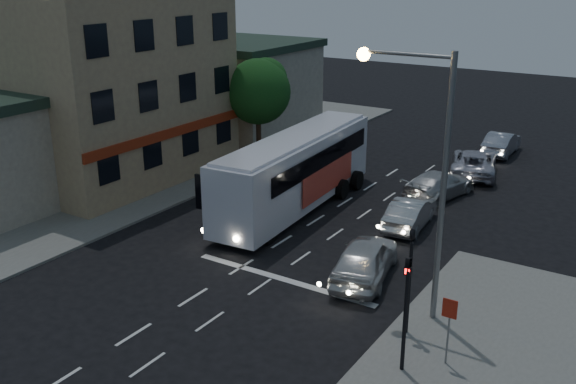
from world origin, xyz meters
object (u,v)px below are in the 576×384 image
Objects in this scene: car_sedan_a at (410,213)px; car_sedan_b at (439,185)px; car_suv at (365,259)px; streetlight at (426,157)px; traffic_signal_main at (410,269)px; car_extra at (501,143)px; traffic_signal_side at (406,301)px; tour_bus at (296,170)px; car_sedan_c at (474,163)px; regulatory_sign at (449,321)px; street_tree at (258,89)px.

car_sedan_b reaches higher than car_sedan_a.
car_suv is 5.86m from car_sedan_a.
traffic_signal_main is at bearing -79.80° from streetlight.
streetlight reaches higher than car_extra.
traffic_signal_side is at bearing 105.43° from car_sedan_a.
traffic_signal_side is at bearing -49.21° from tour_bus.
tour_bus is at bearing -51.28° from car_suv.
car_suv is at bearing 149.66° from streetlight.
regulatory_sign is at bearing 89.95° from car_sedan_c.
tour_bus reaches higher than car_extra.
traffic_signal_side reaches higher than tour_bus.
traffic_signal_side is (0.70, -1.98, 0.00)m from traffic_signal_main.
car_sedan_c is (-0.47, 15.37, -0.08)m from car_suv.
traffic_signal_main is at bearing 109.49° from traffic_signal_side.
tour_bus is 14.30m from regulatory_sign.
tour_bus is 3.03× the size of traffic_signal_side.
tour_bus is 11.88m from car_sedan_c.
car_extra is at bearing 98.81° from traffic_signal_side.
tour_bus reaches higher than car_suv.
car_suv reaches higher than car_sedan_a.
regulatory_sign reaches higher than car_sedan_c.
traffic_signal_side is at bearing 97.58° from car_extra.
car_sedan_c is 1.29× the size of traffic_signal_side.
car_suv is 2.18× the size of regulatory_sign.
tour_bus reaches higher than car_sedan_c.
streetlight is (3.02, -22.24, 5.00)m from car_extra.
car_sedan_a is at bearing 105.87° from car_sedan_b.
streetlight is at bearing 118.44° from car_sedan_b.
car_extra is (-0.29, 20.64, -0.08)m from car_suv.
car_suv reaches higher than car_extra.
street_tree is (-12.35, -4.14, 3.76)m from car_sedan_c.
street_tree reaches higher than car_suv.
car_sedan_c is at bearing -82.12° from car_sedan_b.
traffic_signal_side is 0.46× the size of streetlight.
traffic_signal_side is (4.51, -15.51, 1.72)m from car_sedan_b.
car_sedan_b is (-0.83, 10.51, -0.11)m from car_suv.
street_tree reaches higher than regulatory_sign.
car_sedan_b is 1.18× the size of traffic_signal_main.
car_sedan_a is 0.68× the size of street_tree.
car_suv is at bearing 139.28° from regulatory_sign.
car_suv is 4.54m from traffic_signal_main.
traffic_signal_side reaches higher than car_sedan_b.
tour_bus is at bearing -43.22° from street_tree.
traffic_signal_side reaches higher than car_sedan_c.
streetlight is (3.20, -16.97, 5.00)m from car_sedan_c.
streetlight reaches higher than street_tree.
car_sedan_a is 0.80× the size of car_sedan_c.
car_sedan_c is at bearing -96.04° from car_sedan_a.
regulatory_sign is at bearing 43.92° from traffic_signal_side.
car_sedan_c is 1.29× the size of traffic_signal_main.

